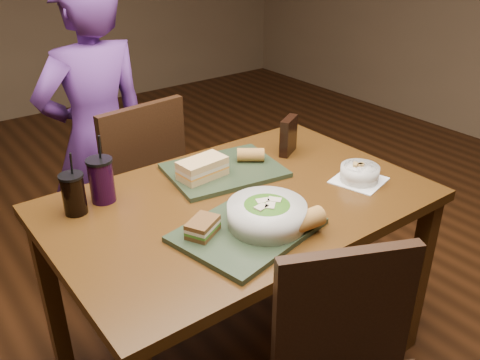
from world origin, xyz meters
name	(u,v)px	position (x,y,z in m)	size (l,w,h in m)	color
ground	(240,355)	(0.00, 0.00, 0.00)	(6.00, 6.00, 0.00)	#381C0B
dining_table	(240,220)	(0.00, 0.00, 0.66)	(1.30, 0.85, 0.75)	#472A0E
chair_far	(138,186)	(-0.06, 0.70, 0.52)	(0.44, 0.44, 0.94)	black
diner	(98,139)	(-0.16, 0.86, 0.73)	(0.53, 0.35, 1.45)	#572B77
tray_near	(248,230)	(-0.11, -0.19, 0.76)	(0.42, 0.32, 0.02)	#24301D
tray_far	(224,170)	(0.07, 0.20, 0.76)	(0.42, 0.32, 0.02)	#24301D
salad_bowl	(267,213)	(-0.06, -0.21, 0.81)	(0.25, 0.25, 0.08)	silver
soup_bowl	(360,173)	(0.43, -0.16, 0.78)	(0.21, 0.21, 0.07)	white
sandwich_near	(203,227)	(-0.24, -0.14, 0.79)	(0.12, 0.11, 0.05)	#593819
sandwich_far	(202,168)	(-0.03, 0.19, 0.80)	(0.18, 0.11, 0.07)	tan
baguette_near	(304,221)	(0.01, -0.30, 0.80)	(0.06, 0.06, 0.13)	#AD7533
baguette_far	(251,155)	(0.19, 0.19, 0.79)	(0.05, 0.05, 0.11)	#AD7533
cup_cola	(74,194)	(-0.49, 0.25, 0.82)	(0.08, 0.08, 0.22)	black
cup_berry	(101,180)	(-0.39, 0.27, 0.83)	(0.09, 0.09, 0.24)	black
chip_bag	(288,136)	(0.39, 0.19, 0.83)	(0.12, 0.04, 0.15)	black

